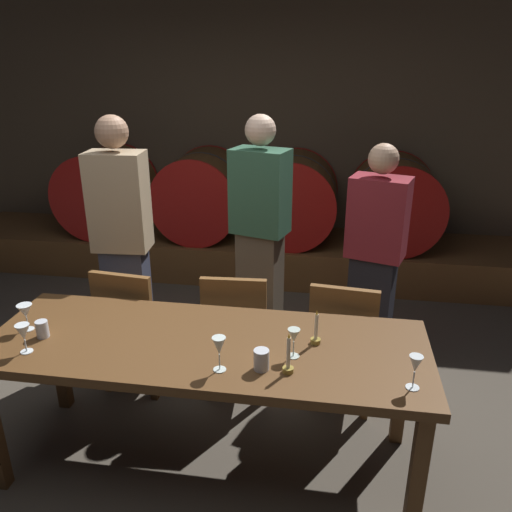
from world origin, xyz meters
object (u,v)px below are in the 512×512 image
object	(u,v)px
chair_center	(236,328)
cup_right	(261,360)
guest_left	(123,241)
guest_center	(260,238)
wine_glass_left	(23,333)
chair_right	(343,338)
guest_right	(374,258)
wine_barrel_far_left	(107,191)
wine_barrel_center_right	(293,198)
wine_glass_right	(294,337)
candle_right	(316,334)
wine_barrel_center_left	(202,195)
dining_table	(206,355)
wine_glass_far_left	(25,312)
wine_glass_far_right	(415,365)
wine_glass_center	(219,347)
candle_left	(288,362)
wine_barrel_far_right	(394,203)
cup_left	(42,329)
chair_left	(133,323)

from	to	relation	value
chair_center	cup_right	bearing A→B (deg)	105.12
chair_center	cup_right	distance (m)	0.95
chair_center	guest_left	bearing A→B (deg)	-25.22
guest_center	wine_glass_left	world-z (taller)	guest_center
chair_right	guest_right	bearing A→B (deg)	-103.11
wine_barrel_far_left	wine_barrel_center_right	distance (m)	1.92
guest_center	wine_glass_right	xyz separation A→B (m)	(0.35, -1.28, -0.03)
chair_right	candle_right	size ratio (longest dim) A/B	4.69
guest_left	guest_center	xyz separation A→B (m)	(0.93, 0.23, -0.01)
wine_barrel_center_right	guest_center	xyz separation A→B (m)	(-0.11, -1.48, 0.11)
wine_barrel_center_left	chair_center	xyz separation A→B (m)	(0.74, -2.04, -0.31)
dining_table	wine_glass_left	bearing A→B (deg)	-164.94
wine_barrel_center_left	chair_right	size ratio (longest dim) A/B	0.97
wine_barrel_center_right	cup_right	distance (m)	2.89
wine_glass_left	wine_glass_far_left	bearing A→B (deg)	119.37
wine_glass_right	wine_glass_far_right	world-z (taller)	wine_glass_far_right
chair_center	wine_barrel_center_left	bearing A→B (deg)	-73.76
wine_glass_far_left	chair_right	bearing A→B (deg)	21.11
chair_center	guest_center	bearing A→B (deg)	-100.49
wine_glass_center	chair_center	bearing A→B (deg)	96.21
guest_left	wine_glass_left	bearing A→B (deg)	85.57
wine_barrel_center_right	candle_left	world-z (taller)	wine_barrel_center_right
wine_barrel_center_right	guest_right	world-z (taller)	guest_right
guest_left	wine_glass_far_right	size ratio (longest dim) A/B	10.92
guest_left	candle_left	world-z (taller)	guest_left
candle_left	wine_glass_right	distance (m)	0.15
wine_barrel_far_right	chair_center	bearing A→B (deg)	-119.23
cup_left	candle_left	bearing A→B (deg)	-5.40
candle_right	wine_barrel_center_right	bearing A→B (deg)	97.48
guest_center	wine_glass_far_left	size ratio (longest dim) A/B	12.11
wine_barrel_far_left	wine_glass_right	xyz separation A→B (m)	(2.17, -2.76, 0.08)
wine_glass_left	wine_glass_far_right	bearing A→B (deg)	-0.26
guest_center	cup_right	size ratio (longest dim) A/B	17.49
wine_barrel_center_right	chair_right	size ratio (longest dim) A/B	0.97
wine_barrel_far_right	chair_left	xyz separation A→B (m)	(-1.82, -2.09, -0.31)
chair_center	guest_right	size ratio (longest dim) A/B	0.55
wine_barrel_center_right	wine_barrel_far_right	world-z (taller)	same
dining_table	chair_right	distance (m)	0.96
wine_glass_far_left	cup_right	xyz separation A→B (m)	(1.27, -0.17, -0.06)
wine_glass_right	candle_left	bearing A→B (deg)	-95.09
candle_right	wine_glass_right	size ratio (longest dim) A/B	1.26
wine_barrel_far_right	cup_right	size ratio (longest dim) A/B	8.53
wine_barrel_center_right	chair_center	xyz separation A→B (m)	(-0.18, -2.04, -0.31)
wine_barrel_far_right	guest_right	bearing A→B (deg)	-100.29
wine_barrel_far_right	wine_glass_center	world-z (taller)	wine_barrel_far_right
chair_right	guest_center	size ratio (longest dim) A/B	0.50
wine_glass_right	cup_left	world-z (taller)	wine_glass_right
cup_left	cup_right	xyz separation A→B (m)	(1.15, -0.11, 0.01)
chair_center	candle_right	size ratio (longest dim) A/B	4.69
wine_barrel_far_left	dining_table	size ratio (longest dim) A/B	0.38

